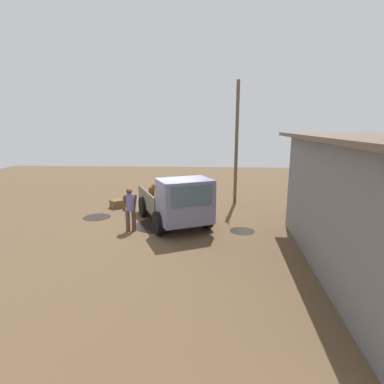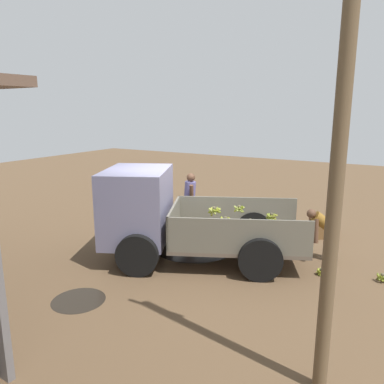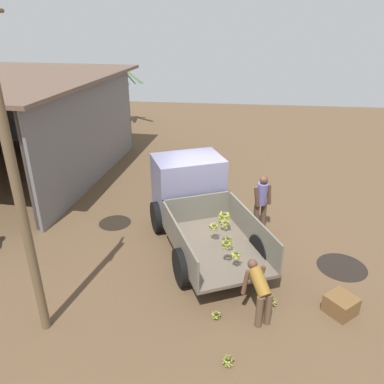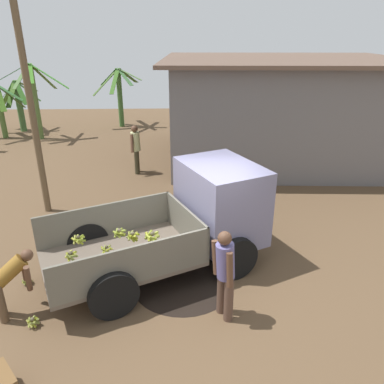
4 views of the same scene
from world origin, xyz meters
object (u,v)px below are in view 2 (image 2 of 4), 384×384
(utility_pole, at_px, (341,130))
(wooden_crate_0, at_px, (322,229))
(person_worker_loading, at_px, (325,230))
(banana_bunch_on_ground_1, at_px, (309,248))
(person_foreground_visitor, at_px, (190,200))
(cargo_truck, at_px, (157,213))
(banana_bunch_on_ground_0, at_px, (321,271))
(banana_bunch_on_ground_2, at_px, (382,277))

(utility_pole, distance_m, wooden_crate_0, 6.67)
(person_worker_loading, distance_m, banana_bunch_on_ground_1, 0.80)
(person_worker_loading, xyz_separation_m, wooden_crate_0, (0.36, -1.71, -0.52))
(person_worker_loading, relative_size, wooden_crate_0, 2.19)
(person_worker_loading, xyz_separation_m, banana_bunch_on_ground_1, (0.40, -0.32, -0.61))
(person_foreground_visitor, xyz_separation_m, person_worker_loading, (-3.61, 0.18, -0.21))
(banana_bunch_on_ground_1, bearing_deg, cargo_truck, 34.91)
(banana_bunch_on_ground_1, bearing_deg, banana_bunch_on_ground_0, 114.17)
(banana_bunch_on_ground_2, bearing_deg, utility_pole, 82.70)
(person_foreground_visitor, relative_size, banana_bunch_on_ground_2, 7.66)
(cargo_truck, bearing_deg, banana_bunch_on_ground_0, 169.70)
(cargo_truck, bearing_deg, wooden_crate_0, -155.70)
(person_worker_loading, bearing_deg, wooden_crate_0, -106.46)
(utility_pole, xyz_separation_m, person_foreground_visitor, (4.39, -4.34, -2.21))
(person_foreground_visitor, distance_m, person_worker_loading, 3.62)
(banana_bunch_on_ground_0, xyz_separation_m, banana_bunch_on_ground_2, (-1.11, -0.28, 0.01))
(banana_bunch_on_ground_2, bearing_deg, cargo_truck, 14.46)
(person_foreground_visitor, relative_size, banana_bunch_on_ground_0, 8.31)
(person_foreground_visitor, distance_m, wooden_crate_0, 3.67)
(person_foreground_visitor, xyz_separation_m, wooden_crate_0, (-3.25, -1.53, -0.73))
(utility_pole, bearing_deg, cargo_truck, -30.58)
(person_foreground_visitor, distance_m, banana_bunch_on_ground_0, 3.96)
(banana_bunch_on_ground_1, relative_size, banana_bunch_on_ground_2, 1.04)
(wooden_crate_0, bearing_deg, person_foreground_visitor, 25.26)
(banana_bunch_on_ground_0, distance_m, banana_bunch_on_ground_1, 1.27)
(cargo_truck, xyz_separation_m, banana_bunch_on_ground_2, (-4.58, -1.18, -0.97))
(banana_bunch_on_ground_1, xyz_separation_m, wooden_crate_0, (-0.03, -1.39, 0.10))
(utility_pole, distance_m, person_foreground_visitor, 6.56)
(banana_bunch_on_ground_0, relative_size, banana_bunch_on_ground_2, 0.92)
(person_foreground_visitor, xyz_separation_m, banana_bunch_on_ground_1, (-3.22, -0.14, -0.83))
(cargo_truck, relative_size, utility_pole, 0.78)
(utility_pole, distance_m, banana_bunch_on_ground_2, 4.75)
(cargo_truck, distance_m, person_worker_loading, 3.78)
(cargo_truck, xyz_separation_m, wooden_crate_0, (-2.98, -3.45, -0.88))
(banana_bunch_on_ground_1, height_order, wooden_crate_0, wooden_crate_0)
(utility_pole, distance_m, banana_bunch_on_ground_1, 5.55)
(banana_bunch_on_ground_2, height_order, wooden_crate_0, wooden_crate_0)
(person_foreground_visitor, distance_m, banana_bunch_on_ground_1, 3.32)
(cargo_truck, xyz_separation_m, banana_bunch_on_ground_1, (-2.95, -2.06, -0.97))
(person_worker_loading, bearing_deg, banana_bunch_on_ground_1, -67.70)
(utility_pole, bearing_deg, person_foreground_visitor, -44.73)
(utility_pole, xyz_separation_m, person_worker_loading, (0.77, -4.16, -2.43))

